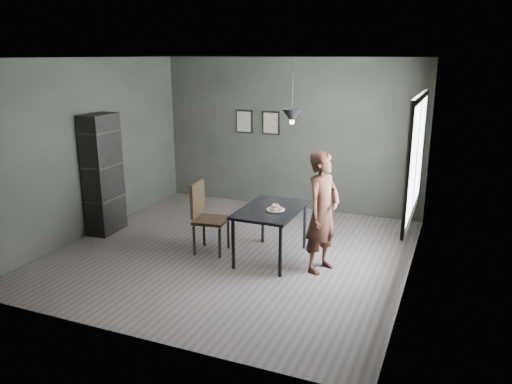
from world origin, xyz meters
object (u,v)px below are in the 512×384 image
at_px(cafe_table, 271,214).
at_px(pendant_lamp, 292,116).
at_px(white_plate, 276,210).
at_px(wood_chair, 205,213).
at_px(shelf_unit, 103,174).
at_px(woman, 322,212).

distance_m(cafe_table, pendant_lamp, 1.41).
bearing_deg(white_plate, cafe_table, 141.61).
distance_m(wood_chair, shelf_unit, 1.97).
height_order(white_plate, woman, woman).
distance_m(woman, shelf_unit, 3.70).
xyz_separation_m(cafe_table, white_plate, (0.10, -0.08, 0.08)).
distance_m(woman, wood_chair, 1.78).
bearing_deg(cafe_table, white_plate, -38.39).
relative_size(white_plate, wood_chair, 0.22).
bearing_deg(cafe_table, wood_chair, -173.01).
xyz_separation_m(wood_chair, shelf_unit, (-1.93, 0.14, 0.37)).
bearing_deg(cafe_table, shelf_unit, 179.64).
bearing_deg(shelf_unit, woman, -5.68).
bearing_deg(woman, pendant_lamp, 86.37).
bearing_deg(wood_chair, woman, -6.70).
relative_size(cafe_table, wood_chair, 1.13).
relative_size(wood_chair, shelf_unit, 0.54).
distance_m(white_plate, woman, 0.68).
height_order(woman, wood_chair, woman).
height_order(cafe_table, pendant_lamp, pendant_lamp).
height_order(wood_chair, pendant_lamp, pendant_lamp).
relative_size(cafe_table, pendant_lamp, 1.39).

